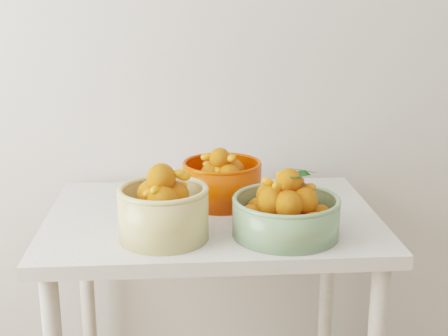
{
  "coord_description": "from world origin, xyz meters",
  "views": [
    {
      "loc": [
        -0.25,
        -0.18,
        1.41
      ],
      "look_at": [
        -0.13,
        1.51,
        0.92
      ],
      "focal_mm": 50.0,
      "sensor_mm": 36.0,
      "label": 1
    }
  ],
  "objects_px": {
    "table": "(212,243)",
    "bowl_cream": "(163,210)",
    "bowl_orange": "(222,181)",
    "bowl_green": "(286,212)"
  },
  "relations": [
    {
      "from": "table",
      "to": "bowl_cream",
      "type": "height_order",
      "value": "bowl_cream"
    },
    {
      "from": "bowl_green",
      "to": "bowl_orange",
      "type": "height_order",
      "value": "bowl_green"
    },
    {
      "from": "bowl_cream",
      "to": "bowl_green",
      "type": "bearing_deg",
      "value": 0.23
    },
    {
      "from": "table",
      "to": "bowl_cream",
      "type": "relative_size",
      "value": 3.61
    },
    {
      "from": "bowl_green",
      "to": "bowl_orange",
      "type": "bearing_deg",
      "value": 118.78
    },
    {
      "from": "bowl_cream",
      "to": "bowl_green",
      "type": "xyz_separation_m",
      "value": [
        0.34,
        0.0,
        -0.01
      ]
    },
    {
      "from": "table",
      "to": "bowl_cream",
      "type": "bearing_deg",
      "value": -127.74
    },
    {
      "from": "table",
      "to": "bowl_orange",
      "type": "bearing_deg",
      "value": 69.71
    },
    {
      "from": "bowl_cream",
      "to": "bowl_orange",
      "type": "distance_m",
      "value": 0.34
    },
    {
      "from": "table",
      "to": "bowl_green",
      "type": "distance_m",
      "value": 0.31
    }
  ]
}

